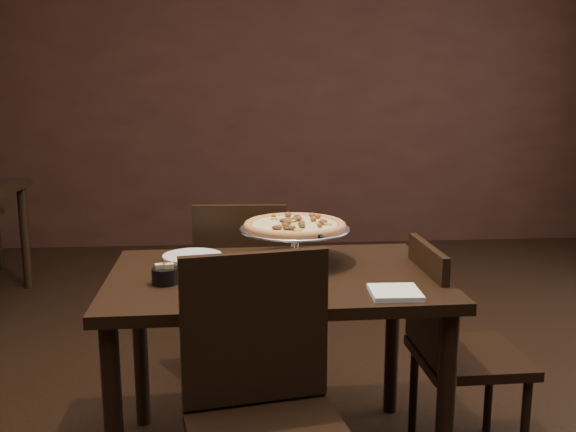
{
  "coord_description": "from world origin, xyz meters",
  "views": [
    {
      "loc": [
        -0.19,
        -2.09,
        1.36
      ],
      "look_at": [
        -0.01,
        0.13,
        0.92
      ],
      "focal_mm": 40.0,
      "sensor_mm": 36.0,
      "label": 1
    }
  ],
  "objects": [
    {
      "name": "pizza_stand",
      "position": [
        0.02,
        0.22,
        0.86
      ],
      "size": [
        0.41,
        0.41,
        0.17
      ],
      "color": "silver",
      "rests_on": "dining_table"
    },
    {
      "name": "chair_side",
      "position": [
        0.59,
        0.07,
        0.45
      ],
      "size": [
        0.39,
        0.39,
        0.82
      ],
      "rotation": [
        0.0,
        0.0,
        1.59
      ],
      "color": "black",
      "rests_on": "ground"
    },
    {
      "name": "chair_far",
      "position": [
        -0.18,
        0.75,
        0.48
      ],
      "size": [
        0.43,
        0.43,
        0.87
      ],
      "rotation": [
        0.0,
        0.0,
        3.09
      ],
      "color": "black",
      "rests_on": "ground"
    },
    {
      "name": "parmesan_shaker",
      "position": [
        -0.21,
        -0.07,
        0.77
      ],
      "size": [
        0.05,
        0.05,
        0.09
      ],
      "color": "#F8F4C1",
      "rests_on": "dining_table"
    },
    {
      "name": "chair_near",
      "position": [
        -0.12,
        -0.47,
        0.5
      ],
      "size": [
        0.5,
        0.5,
        0.91
      ],
      "rotation": [
        0.0,
        0.0,
        0.19
      ],
      "color": "black",
      "rests_on": "ground"
    },
    {
      "name": "pepper_flake_shaker",
      "position": [
        -0.14,
        -0.16,
        0.77
      ],
      "size": [
        0.05,
        0.05,
        0.09
      ],
      "color": "maroon",
      "rests_on": "dining_table"
    },
    {
      "name": "dining_table",
      "position": [
        -0.06,
        0.08,
        0.63
      ],
      "size": [
        1.18,
        0.8,
        0.73
      ],
      "rotation": [
        0.0,
        0.0,
        0.02
      ],
      "color": "black",
      "rests_on": "ground"
    },
    {
      "name": "room",
      "position": [
        0.06,
        0.03,
        1.4
      ],
      "size": [
        6.04,
        7.04,
        2.84
      ],
      "color": "black",
      "rests_on": "ground"
    },
    {
      "name": "serving_spatula",
      "position": [
        0.12,
        0.08,
        0.86
      ],
      "size": [
        0.14,
        0.14,
        0.02
      ],
      "rotation": [
        0.0,
        0.0,
        -0.71
      ],
      "color": "silver",
      "rests_on": "pizza_stand"
    },
    {
      "name": "plate_near",
      "position": [
        -0.09,
        -0.15,
        0.73
      ],
      "size": [
        0.24,
        0.24,
        0.01
      ],
      "primitive_type": "cylinder",
      "color": "white",
      "rests_on": "dining_table"
    },
    {
      "name": "packet_caddy",
      "position": [
        -0.43,
        -0.01,
        0.75
      ],
      "size": [
        0.09,
        0.09,
        0.07
      ],
      "rotation": [
        0.0,
        0.0,
        0.25
      ],
      "color": "black",
      "rests_on": "dining_table"
    },
    {
      "name": "plate_left",
      "position": [
        -0.37,
        0.32,
        0.73
      ],
      "size": [
        0.23,
        0.23,
        0.01
      ],
      "primitive_type": "cylinder",
      "color": "white",
      "rests_on": "dining_table"
    },
    {
      "name": "napkin_stack",
      "position": [
        0.3,
        -0.19,
        0.73
      ],
      "size": [
        0.16,
        0.16,
        0.02
      ],
      "primitive_type": "cube",
      "rotation": [
        0.0,
        0.0,
        -0.03
      ],
      "color": "white",
      "rests_on": "dining_table"
    }
  ]
}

